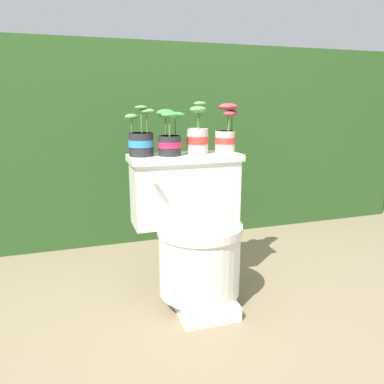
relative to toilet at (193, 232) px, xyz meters
name	(u,v)px	position (x,y,z in m)	size (l,w,h in m)	color
ground_plane	(182,303)	(-0.08, -0.06, -0.31)	(12.00, 12.00, 0.00)	#75664C
hedge_backdrop	(135,141)	(-0.08, 1.07, 0.31)	(3.89, 0.61, 1.24)	#284C1E
toilet	(193,232)	(0.00, 0.00, 0.00)	(0.52, 0.51, 0.65)	silver
potted_plant_left	(141,140)	(-0.20, 0.14, 0.41)	(0.13, 0.11, 0.22)	#262628
potted_plant_midleft	(170,137)	(-0.07, 0.12, 0.42)	(0.13, 0.14, 0.21)	#262628
potted_plant_middle	(198,137)	(0.06, 0.13, 0.41)	(0.10, 0.10, 0.24)	beige
potted_plant_midright	(226,134)	(0.21, 0.14, 0.42)	(0.12, 0.11, 0.23)	beige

